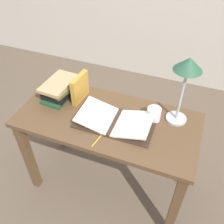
{
  "coord_description": "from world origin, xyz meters",
  "views": [
    {
      "loc": [
        0.48,
        -1.16,
        1.96
      ],
      "look_at": [
        0.04,
        -0.01,
        0.86
      ],
      "focal_mm": 40.0,
      "sensor_mm": 36.0,
      "label": 1
    }
  ],
  "objects": [
    {
      "name": "ground_plane",
      "position": [
        0.0,
        0.0,
        0.0
      ],
      "size": [
        12.0,
        12.0,
        0.0
      ],
      "primitive_type": "plane",
      "color": "brown"
    },
    {
      "name": "reading_lamp",
      "position": [
        0.44,
        0.16,
        1.16
      ],
      "size": [
        0.17,
        0.17,
        0.48
      ],
      "color": "#ADADB2",
      "rests_on": "reading_desk"
    },
    {
      "name": "coffee_mug",
      "position": [
        0.3,
        0.11,
        0.83
      ],
      "size": [
        0.09,
        0.12,
        0.09
      ],
      "rotation": [
        0.0,
        0.0,
        4.36
      ],
      "color": "white",
      "rests_on": "reading_desk"
    },
    {
      "name": "open_book",
      "position": [
        0.06,
        -0.03,
        0.8
      ],
      "size": [
        0.54,
        0.29,
        0.07
      ],
      "rotation": [
        0.0,
        0.0,
        0.02
      ],
      "color": "#38281E",
      "rests_on": "reading_desk"
    },
    {
      "name": "pencil",
      "position": [
        0.02,
        -0.2,
        0.78
      ],
      "size": [
        0.03,
        0.14,
        0.01
      ],
      "rotation": [
        0.0,
        0.0,
        -0.17
      ],
      "color": "gold",
      "rests_on": "reading_desk"
    },
    {
      "name": "book_stack_tall",
      "position": [
        -0.43,
        0.1,
        0.85
      ],
      "size": [
        0.25,
        0.31,
        0.13
      ],
      "color": "#234C2D",
      "rests_on": "reading_desk"
    },
    {
      "name": "reading_desk",
      "position": [
        0.0,
        0.0,
        0.65
      ],
      "size": [
        1.26,
        0.6,
        0.78
      ],
      "color": "brown",
      "rests_on": "ground_plane"
    },
    {
      "name": "book_standing_upright",
      "position": [
        -0.27,
        0.13,
        0.88
      ],
      "size": [
        0.05,
        0.2,
        0.2
      ],
      "rotation": [
        0.0,
        0.0,
        -0.07
      ],
      "color": "#BC8933",
      "rests_on": "reading_desk"
    }
  ]
}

